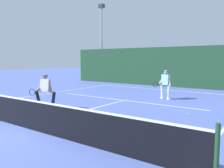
% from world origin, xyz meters
% --- Properties ---
extents(ground_plane, '(80.00, 80.00, 0.00)m').
position_xyz_m(ground_plane, '(0.00, 0.00, 0.00)').
color(ground_plane, '#556ABC').
extents(court_line_baseline_far, '(10.87, 0.10, 0.01)m').
position_xyz_m(court_line_baseline_far, '(0.00, 11.60, 0.00)').
color(court_line_baseline_far, white).
rests_on(court_line_baseline_far, ground_plane).
extents(court_line_service, '(8.86, 0.10, 0.01)m').
position_xyz_m(court_line_service, '(0.00, 6.20, 0.00)').
color(court_line_service, white).
rests_on(court_line_service, ground_plane).
extents(court_line_centre, '(0.10, 6.40, 0.01)m').
position_xyz_m(court_line_centre, '(0.00, 3.20, 0.00)').
color(court_line_centre, white).
rests_on(court_line_centre, ground_plane).
extents(tennis_net, '(11.91, 0.09, 1.09)m').
position_xyz_m(tennis_net, '(0.00, 0.00, 0.50)').
color(tennis_net, '#1E4723').
rests_on(tennis_net, ground_plane).
extents(player_near, '(1.01, 0.95, 1.59)m').
position_xyz_m(player_near, '(-1.64, 2.24, 0.87)').
color(player_near, black).
rests_on(player_near, ground_plane).
extents(player_far, '(0.88, 0.88, 1.63)m').
position_xyz_m(player_far, '(1.70, 7.79, 0.90)').
color(player_far, silver).
rests_on(player_far, ground_plane).
extents(tennis_ball, '(0.07, 0.07, 0.07)m').
position_xyz_m(tennis_ball, '(3.93, 4.82, 0.03)').
color(tennis_ball, '#D1E033').
rests_on(tennis_ball, ground_plane).
extents(tennis_ball_extra, '(0.07, 0.07, 0.07)m').
position_xyz_m(tennis_ball_extra, '(-0.60, 4.95, 0.03)').
color(tennis_ball_extra, '#D1E033').
rests_on(tennis_ball_extra, ground_plane).
extents(back_fence_windscreen, '(20.52, 0.12, 3.25)m').
position_xyz_m(back_fence_windscreen, '(0.00, 13.79, 1.63)').
color(back_fence_windscreen, '#1F4329').
rests_on(back_fence_windscreen, ground_plane).
extents(light_pole, '(0.55, 0.44, 7.93)m').
position_xyz_m(light_pole, '(-8.48, 15.10, 4.82)').
color(light_pole, '#9EA39E').
rests_on(light_pole, ground_plane).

